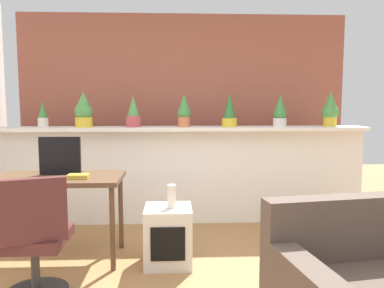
{
  "coord_description": "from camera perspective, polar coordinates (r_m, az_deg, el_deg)",
  "views": [
    {
      "loc": [
        -0.12,
        -2.39,
        1.39
      ],
      "look_at": [
        0.03,
        0.95,
        1.03
      ],
      "focal_mm": 35.9,
      "sensor_mm": 36.0,
      "label": 1
    }
  ],
  "objects": [
    {
      "name": "divider_wall",
      "position": [
        4.47,
        -1.04,
        -4.82
      ],
      "size": [
        4.13,
        0.16,
        1.08
      ],
      "primitive_type": "cube",
      "color": "white",
      "rests_on": "ground"
    },
    {
      "name": "plant_shelf",
      "position": [
        4.36,
        -1.04,
        2.31
      ],
      "size": [
        4.13,
        0.38,
        0.04
      ],
      "primitive_type": "cube",
      "color": "white",
      "rests_on": "divider_wall"
    },
    {
      "name": "brick_wall_behind",
      "position": [
        4.99,
        -1.26,
        4.56
      ],
      "size": [
        4.13,
        0.1,
        2.5
      ],
      "primitive_type": "cube",
      "color": "#9E5442",
      "rests_on": "ground"
    },
    {
      "name": "potted_plant_0",
      "position": [
        4.62,
        -21.29,
        4.06
      ],
      "size": [
        0.11,
        0.11,
        0.3
      ],
      "color": "silver",
      "rests_on": "plant_shelf"
    },
    {
      "name": "potted_plant_1",
      "position": [
        4.45,
        -15.81,
        4.79
      ],
      "size": [
        0.2,
        0.2,
        0.39
      ],
      "color": "gold",
      "rests_on": "plant_shelf"
    },
    {
      "name": "potted_plant_2",
      "position": [
        4.38,
        -8.71,
        4.55
      ],
      "size": [
        0.17,
        0.17,
        0.35
      ],
      "color": "#B7474C",
      "rests_on": "plant_shelf"
    },
    {
      "name": "potted_plant_3",
      "position": [
        4.32,
        -1.19,
        4.91
      ],
      "size": [
        0.15,
        0.15,
        0.37
      ],
      "color": "#C66B42",
      "rests_on": "plant_shelf"
    },
    {
      "name": "potted_plant_4",
      "position": [
        4.36,
        5.59,
        4.87
      ],
      "size": [
        0.17,
        0.17,
        0.4
      ],
      "color": "gold",
      "rests_on": "plant_shelf"
    },
    {
      "name": "potted_plant_5",
      "position": [
        4.52,
        12.95,
        4.66
      ],
      "size": [
        0.15,
        0.15,
        0.37
      ],
      "color": "silver",
      "rests_on": "plant_shelf"
    },
    {
      "name": "potted_plant_6",
      "position": [
        4.69,
        19.86,
        4.85
      ],
      "size": [
        0.19,
        0.19,
        0.4
      ],
      "color": "gold",
      "rests_on": "plant_shelf"
    },
    {
      "name": "desk",
      "position": [
        3.57,
        -19.2,
        -5.89
      ],
      "size": [
        1.1,
        0.6,
        0.75
      ],
      "color": "brown",
      "rests_on": "ground"
    },
    {
      "name": "tv_monitor",
      "position": [
        3.6,
        -19.01,
        -1.67
      ],
      "size": [
        0.36,
        0.04,
        0.34
      ],
      "primitive_type": "cube",
      "color": "black",
      "rests_on": "desk"
    },
    {
      "name": "office_chair",
      "position": [
        2.92,
        -22.4,
        -14.36
      ],
      "size": [
        0.5,
        0.5,
        0.91
      ],
      "color": "#262628",
      "rests_on": "ground"
    },
    {
      "name": "side_cube_shelf",
      "position": [
        3.39,
        -3.55,
        -13.45
      ],
      "size": [
        0.4,
        0.41,
        0.5
      ],
      "color": "silver",
      "rests_on": "ground"
    },
    {
      "name": "vase_on_shelf",
      "position": [
        3.29,
        -3.05,
        -7.74
      ],
      "size": [
        0.07,
        0.07,
        0.2
      ],
      "primitive_type": "cylinder",
      "color": "silver",
      "rests_on": "side_cube_shelf"
    },
    {
      "name": "book_on_desk",
      "position": [
        3.4,
        -16.52,
        -4.63
      ],
      "size": [
        0.17,
        0.11,
        0.04
      ],
      "primitive_type": "cube",
      "color": "gold",
      "rests_on": "desk"
    }
  ]
}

